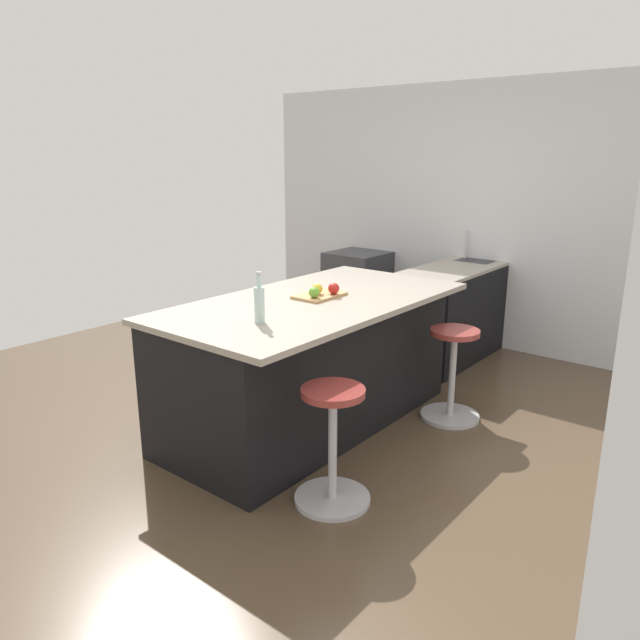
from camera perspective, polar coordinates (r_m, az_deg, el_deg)
name	(u,v)px	position (r m, az deg, el deg)	size (l,w,h in m)	color
ground_plane	(305,424)	(4.52, -1.46, -9.81)	(7.02, 7.02, 0.00)	brown
interior_partition_left	(476,216)	(6.41, 14.52, 9.48)	(0.12, 5.13, 2.62)	silver
sink_cabinet	(465,306)	(6.20, 13.59, 1.29)	(1.94, 0.60, 1.17)	black
oven_range	(358,290)	(6.85, 3.59, 2.86)	(0.60, 0.61, 0.86)	#38383D
kitchen_island	(310,361)	(4.37, -0.99, -3.92)	(2.29, 1.20, 0.95)	black
stool_by_window	(452,377)	(4.60, 12.39, -5.29)	(0.44, 0.44, 0.70)	#B7B7BC
stool_middle	(333,449)	(3.47, 1.20, -12.14)	(0.44, 0.44, 0.70)	#B7B7BC
cutting_board	(320,295)	(4.28, -0.04, 2.34)	(0.36, 0.24, 0.02)	tan
apple_red	(334,288)	(4.27, 1.31, 3.00)	(0.08, 0.08, 0.08)	red
apple_green	(314,292)	(4.16, -0.56, 2.63)	(0.08, 0.08, 0.08)	#609E2D
apple_yellow	(317,289)	(4.26, -0.29, 2.98)	(0.08, 0.08, 0.08)	gold
water_bottle	(259,303)	(3.61, -5.76, 1.60)	(0.06, 0.06, 0.31)	silver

